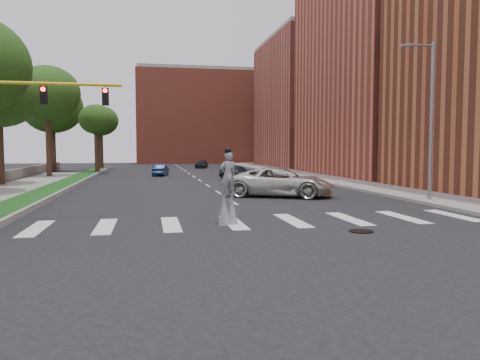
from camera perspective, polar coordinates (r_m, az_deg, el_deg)
ground_plane at (r=18.86m, az=3.57°, el=-5.56°), size 160.00×160.00×0.00m
grass_median at (r=38.71m, az=-21.11°, el=-0.72°), size 2.00×60.00×0.25m
median_curb at (r=38.54m, az=-19.58°, el=-0.68°), size 0.20×60.00×0.28m
sidewalk_right at (r=46.40m, az=10.75°, el=0.18°), size 5.00×90.00×0.18m
manhole at (r=18.02m, az=14.53°, el=-6.06°), size 0.90×0.90×0.04m
building_mid at (r=55.63m, az=18.30°, el=12.98°), size 16.00×22.00×24.00m
building_far at (r=77.09m, az=9.40°, el=9.06°), size 16.00×22.00×20.00m
building_backdrop at (r=96.77m, az=-4.70°, el=7.47°), size 26.00×14.00×18.00m
streetlight at (r=28.67m, az=22.15°, el=7.24°), size 2.05×0.20×9.00m
traffic_signal at (r=21.62m, az=-24.77°, el=6.34°), size 5.30×0.23×6.20m
stilt_performer at (r=18.90m, az=-1.48°, el=-1.62°), size 0.83×0.60×3.13m
suv_crossing at (r=29.79m, az=4.97°, el=-0.25°), size 7.33×5.64×1.85m
car_near at (r=44.62m, az=-0.42°, el=0.93°), size 3.25×4.65×1.47m
car_mid at (r=52.22m, az=-9.66°, el=1.20°), size 1.99×3.97×1.25m
car_far at (r=70.86m, az=-4.72°, el=1.93°), size 2.49×4.32×1.18m
tree_4 at (r=52.16m, az=-22.45°, el=9.71°), size 6.58×6.58×11.43m
tree_5 at (r=63.36m, az=-21.90°, el=8.18°), size 7.49×7.49×11.27m
tree_6 at (r=57.75m, az=-17.12°, el=6.99°), size 4.11×4.11×8.17m
tree_7 at (r=69.59m, az=-16.63°, el=6.88°), size 4.96×4.96×9.00m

